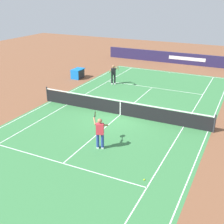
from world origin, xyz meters
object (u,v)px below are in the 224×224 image
(tennis_ball, at_px, (144,180))
(equipment_cart_tarped, at_px, (78,73))
(tennis_player_near, at_px, (100,132))
(tennis_player_far, at_px, (114,74))
(tennis_net, at_px, (120,108))

(tennis_ball, xyz_separation_m, equipment_cart_tarped, (-12.09, -10.90, 0.40))
(tennis_player_near, relative_size, equipment_cart_tarped, 1.36)
(tennis_player_far, height_order, equipment_cart_tarped, tennis_player_far)
(tennis_ball, bearing_deg, equipment_cart_tarped, -137.97)
(tennis_player_far, distance_m, equipment_cart_tarped, 3.79)
(tennis_player_far, height_order, tennis_ball, tennis_player_far)
(tennis_player_far, relative_size, equipment_cart_tarped, 1.36)
(tennis_ball, relative_size, equipment_cart_tarped, 0.05)
(tennis_player_far, bearing_deg, equipment_cart_tarped, -93.86)
(tennis_net, height_order, tennis_player_near, tennis_player_near)
(equipment_cart_tarped, bearing_deg, tennis_player_near, 37.07)
(tennis_player_near, distance_m, equipment_cart_tarped, 13.16)
(tennis_net, relative_size, tennis_player_near, 6.89)
(tennis_player_near, bearing_deg, tennis_ball, 61.72)
(tennis_net, relative_size, tennis_player_far, 6.89)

